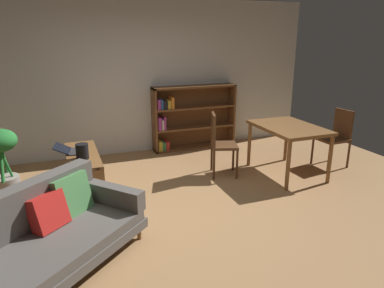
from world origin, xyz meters
name	(u,v)px	position (x,y,z in m)	size (l,w,h in m)	color
ground_plane	(183,216)	(0.00, 0.00, 0.00)	(8.16, 8.16, 0.00)	#A87A4C
back_wall_panel	(132,78)	(0.00, 2.70, 1.35)	(6.80, 0.10, 2.70)	silver
fabric_couch	(42,234)	(-1.52, -0.47, 0.35)	(1.94, 1.85, 0.76)	brown
media_console	(84,171)	(-1.03, 1.26, 0.25)	(0.43, 1.25, 0.51)	brown
open_laptop	(73,150)	(-1.15, 1.38, 0.54)	(0.49, 0.40, 0.11)	#333338
desk_speaker	(82,151)	(-1.04, 1.04, 0.62)	(0.16, 0.16, 0.20)	black
potted_floor_plant	(2,156)	(-2.04, 1.46, 0.54)	(0.44, 0.46, 0.91)	#9E9389
dining_table	(289,132)	(1.95, 0.71, 0.68)	(0.82, 1.16, 0.77)	brown
dining_chair_near	(220,141)	(0.96, 1.05, 0.54)	(0.49, 0.50, 0.97)	#56351E
dining_chair_far	(336,135)	(2.91, 0.76, 0.52)	(0.46, 0.43, 0.93)	#56351E
bookshelf	(189,117)	(1.03, 2.54, 0.59)	(1.59, 0.30, 1.19)	brown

